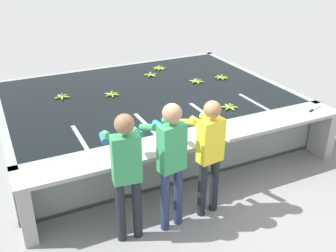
{
  "coord_description": "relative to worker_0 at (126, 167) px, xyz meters",
  "views": [
    {
      "loc": [
        -2.46,
        -3.88,
        3.3
      ],
      "look_at": [
        0.0,
        1.22,
        0.58
      ],
      "focal_mm": 42.0,
      "sensor_mm": 36.0,
      "label": 1
    }
  ],
  "objects": [
    {
      "name": "ground_plane",
      "position": [
        1.25,
        0.28,
        -0.98
      ],
      "size": [
        80.0,
        80.0,
        0.0
      ],
      "primitive_type": "plane",
      "color": "gray",
      "rests_on": "ground"
    },
    {
      "name": "banana_bunch_floating_5",
      "position": [
        2.21,
        1.2,
        -0.14
      ],
      "size": [
        0.26,
        0.28,
        0.08
      ],
      "color": "#7FAD33",
      "rests_on": "wash_tank"
    },
    {
      "name": "worker_1",
      "position": [
        0.54,
        -0.02,
        0.02
      ],
      "size": [
        0.48,
        0.74,
        1.67
      ],
      "color": "navy",
      "rests_on": "ground"
    },
    {
      "name": "wash_tank",
      "position": [
        1.25,
        2.48,
        -0.57
      ],
      "size": [
        4.9,
        3.52,
        0.83
      ],
      "color": "gray",
      "rests_on": "ground"
    },
    {
      "name": "banana_bunch_floating_6",
      "position": [
        0.69,
        2.57,
        -0.14
      ],
      "size": [
        0.28,
        0.28,
        0.08
      ],
      "color": "#7FAD33",
      "rests_on": "wash_tank"
    },
    {
      "name": "knife_1",
      "position": [
        3.36,
        0.56,
        -0.14
      ],
      "size": [
        0.34,
        0.14,
        0.02
      ],
      "color": "silver",
      "rests_on": "work_ledge"
    },
    {
      "name": "banana_bunch_floating_2",
      "position": [
        2.35,
        2.53,
        -0.14
      ],
      "size": [
        0.27,
        0.28,
        0.08
      ],
      "color": "#8CB738",
      "rests_on": "wash_tank"
    },
    {
      "name": "worker_0",
      "position": [
        0.0,
        0.0,
        0.0
      ],
      "size": [
        0.47,
        0.73,
        1.64
      ],
      "color": "#1E2328",
      "rests_on": "ground"
    },
    {
      "name": "banana_bunch_floating_3",
      "position": [
        1.72,
        3.26,
        -0.14
      ],
      "size": [
        0.27,
        0.28,
        0.08
      ],
      "color": "#93BC3D",
      "rests_on": "wash_tank"
    },
    {
      "name": "work_ledge",
      "position": [
        1.25,
        0.51,
        -0.38
      ],
      "size": [
        4.9,
        0.45,
        0.83
      ],
      "color": "#9E9E99",
      "rests_on": "ground"
    },
    {
      "name": "knife_0",
      "position": [
        1.41,
        0.41,
        -0.14
      ],
      "size": [
        0.24,
        0.29,
        0.02
      ],
      "color": "silver",
      "rests_on": "work_ledge"
    },
    {
      "name": "banana_bunch_floating_0",
      "position": [
        2.06,
        3.58,
        -0.14
      ],
      "size": [
        0.28,
        0.28,
        0.08
      ],
      "color": "#93BC3D",
      "rests_on": "wash_tank"
    },
    {
      "name": "banana_bunch_floating_1",
      "position": [
        2.9,
        2.52,
        -0.14
      ],
      "size": [
        0.28,
        0.28,
        0.08
      ],
      "color": "#75A333",
      "rests_on": "wash_tank"
    },
    {
      "name": "worker_2",
      "position": [
        1.09,
        0.02,
        -0.04
      ],
      "size": [
        0.47,
        0.73,
        1.59
      ],
      "color": "#1E2328",
      "rests_on": "ground"
    },
    {
      "name": "banana_bunch_floating_4",
      "position": [
        -0.12,
        2.83,
        -0.14
      ],
      "size": [
        0.27,
        0.28,
        0.08
      ],
      "color": "#8CB738",
      "rests_on": "wash_tank"
    }
  ]
}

